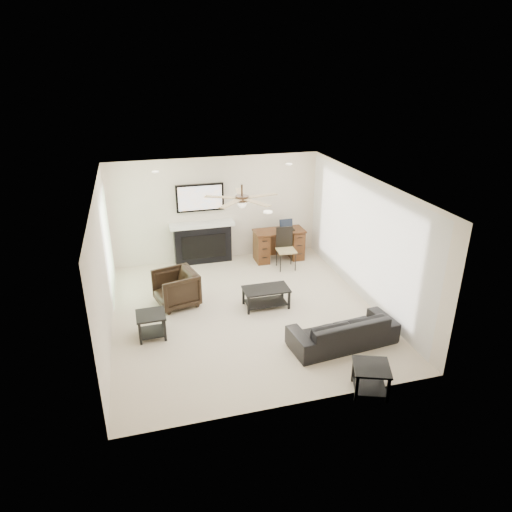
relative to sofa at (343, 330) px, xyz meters
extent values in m
plane|color=beige|center=(-1.36, 1.53, -0.27)|extent=(5.50, 5.50, 0.00)
cube|color=white|center=(-1.36, 1.53, 2.23)|extent=(5.00, 5.50, 0.04)
cube|color=beige|center=(-1.36, 4.28, 0.98)|extent=(5.00, 0.04, 2.50)
cube|color=beige|center=(-1.36, -1.22, 0.98)|extent=(5.00, 0.04, 2.50)
cube|color=beige|center=(-3.86, 1.53, 0.98)|extent=(0.04, 5.50, 2.50)
cube|color=beige|center=(1.14, 1.53, 0.98)|extent=(0.04, 5.50, 2.50)
cube|color=silver|center=(1.09, 1.63, 0.96)|extent=(0.04, 5.10, 2.40)
cube|color=#93BC89|center=(-3.82, 3.08, 0.78)|extent=(0.04, 1.80, 2.10)
cylinder|color=#382619|center=(-1.36, 1.63, 1.98)|extent=(1.40, 1.40, 0.30)
imported|color=black|center=(0.00, 0.00, 0.00)|extent=(1.92, 0.91, 0.54)
imported|color=black|center=(-2.60, 2.15, 0.09)|extent=(0.95, 0.93, 0.72)
cube|color=black|center=(-0.90, 1.60, -0.07)|extent=(0.90, 0.50, 0.40)
cube|color=black|center=(-0.15, -1.25, -0.05)|extent=(0.67, 0.67, 0.45)
cube|color=black|center=(-3.15, 1.10, -0.05)|extent=(0.51, 0.51, 0.45)
cube|color=black|center=(-1.74, 4.11, 0.68)|extent=(1.52, 0.34, 1.91)
cube|color=#3A1B0E|center=(0.07, 3.78, 0.11)|extent=(1.22, 0.56, 0.76)
cube|color=black|center=(0.07, 3.23, 0.21)|extent=(0.44, 0.46, 0.97)
cube|color=black|center=(0.27, 3.76, 0.60)|extent=(0.33, 0.24, 0.23)
camera|label=1|loc=(-3.20, -6.04, 4.23)|focal=32.00mm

